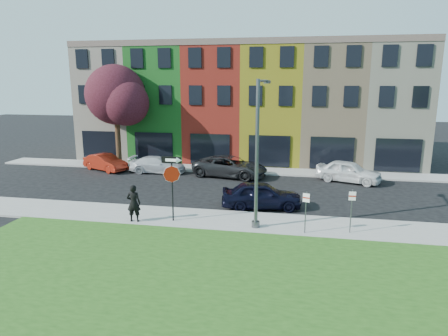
% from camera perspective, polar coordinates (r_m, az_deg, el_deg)
% --- Properties ---
extents(ground, '(120.00, 120.00, 0.00)m').
position_cam_1_polar(ground, '(18.07, 2.39, -11.15)').
color(ground, black).
rests_on(ground, ground).
extents(sidewalk_near, '(40.00, 3.00, 0.12)m').
position_cam_1_polar(sidewalk_near, '(20.68, 9.16, -8.00)').
color(sidewalk_near, gray).
rests_on(sidewalk_near, ground).
extents(sidewalk_far, '(40.00, 2.40, 0.12)m').
position_cam_1_polar(sidewalk_far, '(32.64, 0.99, -0.23)').
color(sidewalk_far, gray).
rests_on(sidewalk_far, ground).
extents(rowhouse_block, '(30.00, 10.12, 10.00)m').
position_cam_1_polar(rowhouse_block, '(37.95, 3.36, 9.06)').
color(rowhouse_block, beige).
rests_on(rowhouse_block, ground).
extents(stop_sign, '(1.05, 0.11, 3.37)m').
position_cam_1_polar(stop_sign, '(20.31, -7.46, -1.07)').
color(stop_sign, black).
rests_on(stop_sign, sidewalk_near).
extents(man, '(0.83, 0.65, 1.93)m').
position_cam_1_polar(man, '(20.94, -12.78, -4.92)').
color(man, black).
rests_on(man, sidewalk_near).
extents(sedan_near, '(3.30, 5.16, 1.56)m').
position_cam_1_polar(sedan_near, '(23.04, 5.39, -3.86)').
color(sedan_near, black).
rests_on(sedan_near, ground).
extents(parked_car_red, '(4.56, 5.18, 1.35)m').
position_cam_1_polar(parked_car_red, '(33.90, -16.59, 0.78)').
color(parked_car_red, maroon).
rests_on(parked_car_red, ground).
extents(parked_car_silver, '(2.18, 4.59, 1.29)m').
position_cam_1_polar(parked_car_silver, '(32.15, -9.46, 0.47)').
color(parked_car_silver, silver).
rests_on(parked_car_silver, ground).
extents(parked_car_dark, '(4.73, 6.64, 1.58)m').
position_cam_1_polar(parked_car_dark, '(30.40, 0.88, 0.22)').
color(parked_car_dark, black).
rests_on(parked_car_dark, ground).
extents(parked_car_white, '(4.74, 5.75, 1.56)m').
position_cam_1_polar(parked_car_white, '(30.17, 17.35, -0.46)').
color(parked_car_white, silver).
rests_on(parked_car_white, ground).
extents(street_lamp, '(0.60, 2.57, 7.17)m').
position_cam_1_polar(street_lamp, '(19.25, 4.86, 1.96)').
color(street_lamp, '#4C4F52').
rests_on(street_lamp, sidewalk_near).
extents(parking_sign_a, '(0.31, 0.13, 2.02)m').
position_cam_1_polar(parking_sign_a, '(19.20, 11.61, -5.50)').
color(parking_sign_a, '#4C4F52').
rests_on(parking_sign_a, sidewalk_near).
extents(parking_sign_b, '(0.32, 0.09, 2.11)m').
position_cam_1_polar(parking_sign_b, '(19.75, 17.76, -5.19)').
color(parking_sign_b, '#4C4F52').
rests_on(parking_sign_b, sidewalk_near).
extents(tree_purple, '(5.96, 5.22, 8.40)m').
position_cam_1_polar(tree_purple, '(34.94, -15.04, 9.86)').
color(tree_purple, black).
rests_on(tree_purple, sidewalk_far).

